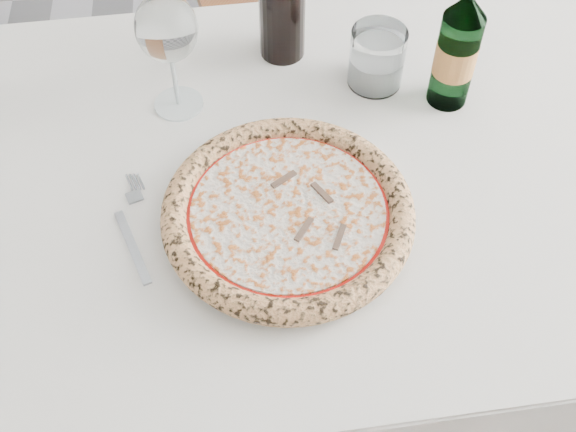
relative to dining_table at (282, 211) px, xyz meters
name	(u,v)px	position (x,y,z in m)	size (l,w,h in m)	color
floor	(347,314)	(0.17, 0.18, -0.67)	(5.00, 6.00, 0.02)	gray
dining_table	(282,211)	(0.00, 0.00, 0.00)	(1.35, 0.84, 0.76)	brown
plate	(288,221)	(0.00, -0.10, 0.11)	(0.29, 0.29, 0.02)	white
pizza	(288,213)	(0.00, -0.10, 0.12)	(0.34, 0.34, 0.03)	tan
fork	(133,230)	(-0.21, -0.09, 0.10)	(0.05, 0.18, 0.00)	gray
wine_glass	(167,31)	(-0.14, 0.15, 0.24)	(0.09, 0.09, 0.20)	silver
tumbler	(377,61)	(0.16, 0.17, 0.14)	(0.09, 0.09, 0.10)	white
beer_bottle	(457,50)	(0.27, 0.12, 0.19)	(0.06, 0.06, 0.24)	#2F5737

